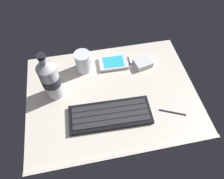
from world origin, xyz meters
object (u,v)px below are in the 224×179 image
juice_cup (83,62)px  charger_block (143,63)px  stylus_pen (173,112)px  keyboard (110,115)px  handheld_device (114,63)px  water_bottle (50,79)px

juice_cup → charger_block: juice_cup is taller
stylus_pen → keyboard: bearing=-164.1°
handheld_device → keyboard: bearing=-104.4°
handheld_device → charger_block: 12.12cm
keyboard → handheld_device: 24.33cm
keyboard → handheld_device: (6.06, 23.56, -0.08)cm
keyboard → water_bottle: 24.37cm
handheld_device → juice_cup: bearing=-179.9°
handheld_device → charger_block: charger_block is taller
water_bottle → stylus_pen: size_ratio=2.19×
keyboard → juice_cup: bearing=105.5°
keyboard → charger_block: charger_block is taller
handheld_device → stylus_pen: size_ratio=1.36×
water_bottle → keyboard: bearing=-36.1°
water_bottle → stylus_pen: (40.76, -16.61, -8.66)cm
handheld_device → water_bottle: (-24.59, -10.03, 8.28)cm
handheld_device → water_bottle: water_bottle is taller
water_bottle → charger_block: (36.37, 7.21, -7.81)cm
charger_block → stylus_pen: 24.24cm
water_bottle → juice_cup: bearing=39.8°
handheld_device → juice_cup: (-12.59, -0.01, 3.18)cm
juice_cup → handheld_device: bearing=0.1°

